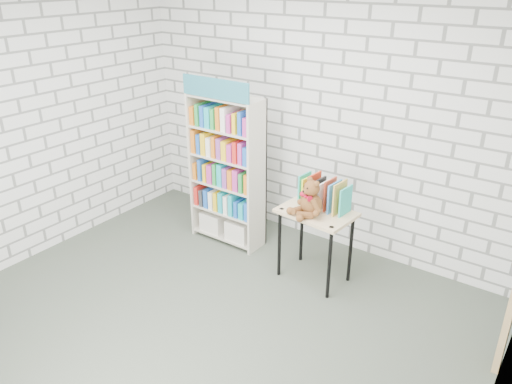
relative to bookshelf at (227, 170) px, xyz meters
The scene contains 6 objects.
ground 1.77m from the bookshelf, 61.15° to the right, with size 4.50×4.50×0.00m, color #434A3F.
room_shell 1.81m from the bookshelf, 61.15° to the right, with size 4.52×4.02×2.81m.
bookshelf is the anchor object (origin of this frame).
display_table 1.21m from the bookshelf, ahead, with size 0.74×0.54×0.75m.
table_books 1.20m from the bookshelf, ahead, with size 0.50×0.26×0.29m.
teddy_bear 1.18m from the bookshelf, 11.54° to the right, with size 0.34×0.32×0.36m.
Camera 1 is at (2.42, -2.56, 2.86)m, focal length 35.00 mm.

